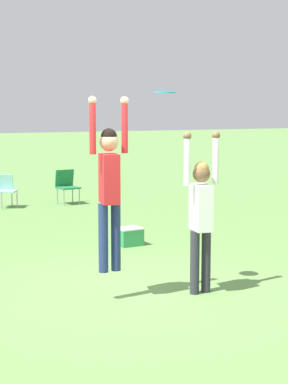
{
  "coord_description": "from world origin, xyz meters",
  "views": [
    {
      "loc": [
        -3.92,
        -6.98,
        2.33
      ],
      "look_at": [
        0.18,
        0.08,
        1.3
      ],
      "focal_mm": 60.0,
      "sensor_mm": 36.0,
      "label": 1
    }
  ],
  "objects": [
    {
      "name": "camping_chair_0",
      "position": [
        2.48,
        7.94,
        0.51
      ],
      "size": [
        0.52,
        0.55,
        0.86
      ],
      "rotation": [
        0.0,
        0.0,
        3.19
      ],
      "color": "gray",
      "rests_on": "ground_plane"
    },
    {
      "name": "frisbee",
      "position": [
        0.4,
        -0.05,
        2.57
      ],
      "size": [
        0.28,
        0.28,
        0.03
      ],
      "color": "#2D9EDB"
    },
    {
      "name": "cooler_box",
      "position": [
        1.39,
        2.68,
        0.16
      ],
      "size": [
        0.42,
        0.37,
        0.31
      ],
      "color": "#2D8C4C",
      "rests_on": "ground_plane"
    },
    {
      "name": "person_jumping",
      "position": [
        -0.39,
        -0.05,
        1.5
      ],
      "size": [
        0.54,
        0.43,
        2.15
      ],
      "rotation": [
        0.0,
        0.0,
        1.29
      ],
      "color": "navy",
      "rests_on": "ground_plane"
    },
    {
      "name": "person_defending",
      "position": [
        0.75,
        -0.38,
        1.1
      ],
      "size": [
        0.54,
        0.43,
        2.08
      ],
      "rotation": [
        0.0,
        0.0,
        -1.85
      ],
      "color": "#2D2D38",
      "rests_on": "ground_plane"
    },
    {
      "name": "camping_chair_2",
      "position": [
        0.93,
        8.1,
        0.48
      ],
      "size": [
        0.62,
        0.68,
        0.81
      ],
      "rotation": [
        0.0,
        0.0,
        2.58
      ],
      "color": "gray",
      "rests_on": "ground_plane"
    },
    {
      "name": "ground_plane",
      "position": [
        0.0,
        0.0,
        0.0
      ],
      "size": [
        120.0,
        120.0,
        0.0
      ],
      "primitive_type": "plane",
      "color": "#608C47"
    }
  ]
}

